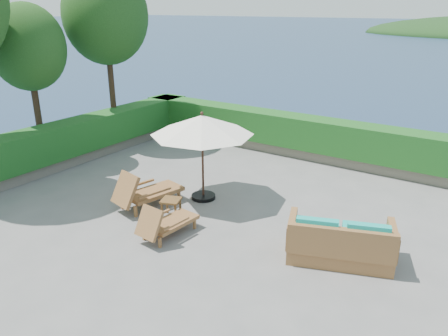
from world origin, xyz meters
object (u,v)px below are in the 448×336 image
Objects in this scene: patio_umbrella at (202,126)px; wicker_loveseat at (340,243)px; lounge_left at (145,191)px; lounge_right at (165,222)px; side_table at (171,203)px.

patio_umbrella reaches higher than wicker_loveseat.
wicker_loveseat is at bearing 16.56° from lounge_left.
patio_umbrella is 2.03× the size of lounge_right.
lounge_right is at bearing 178.72° from wicker_loveseat.
wicker_loveseat is at bearing 24.05° from lounge_right.
patio_umbrella is 2.03m from side_table.
patio_umbrella reaches higher than side_table.
side_table is at bearing 8.53° from lounge_left.
patio_umbrella is 4.35m from wicker_loveseat.
patio_umbrella is at bearing 109.18° from lounge_right.
wicker_loveseat reaches higher than lounge_right.
lounge_left is 0.82× the size of wicker_loveseat.
lounge_left is 1.26× the size of lounge_right.
lounge_left is at bearing -126.02° from patio_umbrella.
side_table is (0.00, -1.28, -1.57)m from patio_umbrella.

